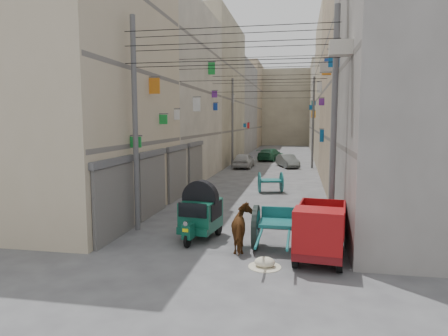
% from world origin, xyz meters
% --- Properties ---
extents(ground, '(140.00, 140.00, 0.00)m').
position_xyz_m(ground, '(0.00, 0.00, 0.00)').
color(ground, '#434346').
rests_on(ground, ground).
extents(building_row_left, '(8.00, 62.00, 14.00)m').
position_xyz_m(building_row_left, '(-8.00, 34.13, 6.46)').
color(building_row_left, tan).
rests_on(building_row_left, ground).
extents(building_row_right, '(8.00, 62.00, 14.00)m').
position_xyz_m(building_row_right, '(8.00, 34.13, 6.46)').
color(building_row_right, gray).
rests_on(building_row_right, ground).
extents(end_cap_building, '(22.00, 10.00, 13.00)m').
position_xyz_m(end_cap_building, '(0.00, 66.00, 6.50)').
color(end_cap_building, '#B0A68B').
rests_on(end_cap_building, ground).
extents(shutters_left, '(0.18, 14.40, 2.88)m').
position_xyz_m(shutters_left, '(-3.92, 10.38, 1.49)').
color(shutters_left, '#47474C').
rests_on(shutters_left, ground).
extents(signboards, '(8.22, 40.52, 5.67)m').
position_xyz_m(signboards, '(-0.01, 21.66, 3.43)').
color(signboards, '#0C4F89').
rests_on(signboards, ground).
extents(ac_units, '(0.70, 6.55, 3.35)m').
position_xyz_m(ac_units, '(3.65, 7.67, 7.43)').
color(ac_units, '#B0AB9E').
rests_on(ac_units, ground).
extents(utility_poles, '(7.40, 22.20, 8.00)m').
position_xyz_m(utility_poles, '(0.00, 17.00, 4.00)').
color(utility_poles, '#555557').
rests_on(utility_poles, ground).
extents(overhead_cables, '(7.40, 22.52, 1.12)m').
position_xyz_m(overhead_cables, '(0.00, 14.40, 6.77)').
color(overhead_cables, black).
rests_on(overhead_cables, ground).
extents(auto_rickshaw, '(1.49, 2.32, 1.59)m').
position_xyz_m(auto_rickshaw, '(-0.95, 5.38, 0.93)').
color(auto_rickshaw, black).
rests_on(auto_rickshaw, ground).
extents(tonga_cart, '(1.58, 3.23, 1.45)m').
position_xyz_m(tonga_cart, '(1.80, 4.49, 0.76)').
color(tonga_cart, black).
rests_on(tonga_cart, ground).
extents(mini_truck, '(1.71, 3.23, 1.74)m').
position_xyz_m(mini_truck, '(3.10, 3.64, 0.83)').
color(mini_truck, black).
rests_on(mini_truck, ground).
extents(second_cart, '(1.60, 1.48, 1.21)m').
position_xyz_m(second_cart, '(0.84, 15.05, 0.64)').
color(second_cart, '#145958').
rests_on(second_cart, ground).
extents(feed_sack, '(0.59, 0.47, 0.29)m').
position_xyz_m(feed_sack, '(1.56, 2.92, 0.15)').
color(feed_sack, beige).
rests_on(feed_sack, ground).
extents(horse, '(1.08, 1.82, 1.44)m').
position_xyz_m(horse, '(0.73, 4.37, 0.72)').
color(horse, maroon).
rests_on(horse, ground).
extents(distant_car_white, '(1.69, 3.98, 1.34)m').
position_xyz_m(distant_car_white, '(-2.42, 27.22, 0.67)').
color(distant_car_white, beige).
rests_on(distant_car_white, ground).
extents(distant_car_grey, '(2.37, 3.75, 1.17)m').
position_xyz_m(distant_car_grey, '(1.43, 28.21, 0.58)').
color(distant_car_grey, '#525754').
rests_on(distant_car_grey, ground).
extents(distant_car_green, '(2.90, 4.76, 1.29)m').
position_xyz_m(distant_car_green, '(-0.55, 34.34, 0.64)').
color(distant_car_green, '#1D5638').
rests_on(distant_car_green, ground).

